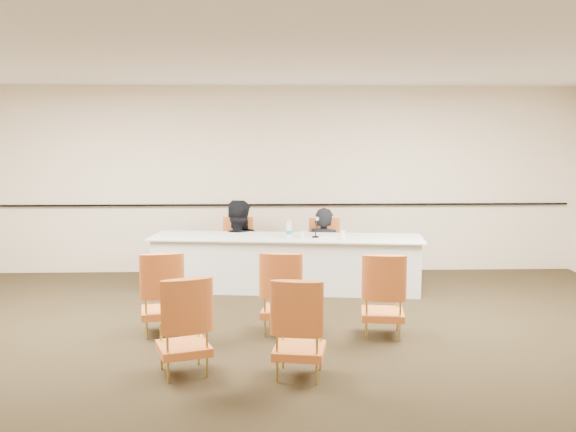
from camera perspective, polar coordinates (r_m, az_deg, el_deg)
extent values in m
plane|color=black|center=(6.73, -1.48, -12.11)|extent=(10.00, 10.00, 0.00)
plane|color=silver|center=(6.39, -1.58, 14.16)|extent=(10.00, 10.00, 0.00)
cube|color=beige|center=(10.37, -1.72, 3.23)|extent=(10.00, 0.04, 3.00)
cube|color=black|center=(10.37, -1.71, 1.00)|extent=(9.80, 0.04, 0.03)
imported|color=black|center=(9.79, 3.19, -3.88)|extent=(0.69, 0.58, 1.60)
imported|color=black|center=(9.92, -4.62, -3.72)|extent=(0.95, 0.79, 1.79)
cube|color=white|center=(9.07, 3.55, -1.96)|extent=(0.34, 0.28, 0.00)
cylinder|color=white|center=(9.07, 1.29, -1.64)|extent=(0.07, 0.07, 0.10)
cylinder|color=white|center=(8.97, 4.88, -1.71)|extent=(0.09, 0.09, 0.12)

